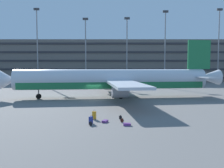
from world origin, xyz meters
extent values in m
plane|color=slate|center=(0.00, 0.00, 0.00)|extent=(600.00, 600.00, 0.00)
cube|color=#605B56|center=(0.00, 54.96, 7.54)|extent=(125.97, 19.11, 15.08)
cube|color=#2D2D33|center=(0.00, 45.30, 1.51)|extent=(124.71, 0.24, 0.70)
cube|color=#2D2D33|center=(0.00, 45.30, 4.52)|extent=(124.71, 0.24, 0.70)
cube|color=#2D2D33|center=(0.00, 45.30, 7.54)|extent=(124.71, 0.24, 0.70)
cube|color=#2D2D33|center=(0.00, 45.30, 10.56)|extent=(124.71, 0.24, 0.70)
cube|color=#2D2D33|center=(0.00, 45.30, 13.57)|extent=(124.71, 0.24, 0.70)
cylinder|color=silver|center=(3.05, 2.09, 3.30)|extent=(33.41, 7.44, 3.52)
cube|color=#1E723F|center=(3.05, 2.09, 2.33)|extent=(32.08, 7.21, 1.13)
cone|color=silver|center=(-14.41, 0.00, 3.30)|extent=(3.20, 3.66, 3.35)
cone|color=silver|center=(20.78, 4.20, 3.56)|extent=(4.53, 3.30, 2.82)
cube|color=#1E723F|center=(18.95, 3.98, 7.70)|extent=(4.24, 0.86, 5.29)
cube|color=silver|center=(18.95, 0.61, 3.74)|extent=(2.41, 5.46, 0.20)
cube|color=silver|center=(18.16, 7.26, 3.74)|extent=(2.41, 5.46, 0.20)
cube|color=silver|center=(5.08, -6.47, 3.03)|extent=(6.02, 14.38, 0.36)
cube|color=silver|center=(3.01, 10.88, 3.03)|extent=(6.02, 14.38, 0.36)
cylinder|color=#9E9EA3|center=(4.29, -4.04, 1.76)|extent=(2.73, 2.22, 1.94)
cylinder|color=#9E9EA3|center=(2.81, 8.33, 1.76)|extent=(2.73, 2.22, 1.94)
cylinder|color=black|center=(-9.48, 0.59, 0.45)|extent=(0.94, 0.45, 0.90)
cylinder|color=slate|center=(-9.48, 0.59, 1.22)|extent=(0.20, 0.20, 1.53)
cylinder|color=black|center=(4.55, 0.76, 0.45)|extent=(0.94, 0.45, 0.90)
cylinder|color=slate|center=(4.55, 0.76, 1.22)|extent=(0.20, 0.20, 1.53)
cylinder|color=black|center=(4.20, 3.73, 0.45)|extent=(0.94, 0.45, 0.90)
cylinder|color=slate|center=(4.20, 3.73, 1.22)|extent=(0.20, 0.20, 1.53)
cylinder|color=gray|center=(-21.74, 40.36, 11.98)|extent=(0.36, 0.36, 23.95)
cube|color=#333338|center=(-21.74, 40.36, 24.30)|extent=(1.80, 0.50, 0.70)
cylinder|color=gray|center=(-5.71, 40.36, 10.40)|extent=(0.36, 0.36, 20.79)
cube|color=#333338|center=(-5.71, 40.36, 21.14)|extent=(1.80, 0.50, 0.70)
cylinder|color=gray|center=(8.01, 40.36, 10.49)|extent=(0.36, 0.36, 20.99)
cube|color=#333338|center=(8.01, 40.36, 21.34)|extent=(1.80, 0.50, 0.70)
cylinder|color=gray|center=(20.65, 40.36, 11.59)|extent=(0.36, 0.36, 23.19)
cube|color=#333338|center=(20.65, 40.36, 23.54)|extent=(1.80, 0.50, 0.70)
cylinder|color=gray|center=(38.42, 40.36, 11.92)|extent=(0.36, 0.36, 23.84)
cube|color=#333338|center=(38.42, 40.36, 24.19)|extent=(1.80, 0.50, 0.70)
cube|color=#72388C|center=(4.47, -17.95, 0.12)|extent=(0.72, 0.47, 0.23)
cube|color=black|center=(4.83, -17.99, 0.12)|extent=(0.05, 0.20, 0.02)
cube|color=navy|center=(1.00, -17.20, 0.38)|extent=(0.40, 0.51, 0.66)
cylinder|color=#333338|center=(0.99, -17.34, 0.77)|extent=(0.02, 0.02, 0.13)
cylinder|color=#333338|center=(1.11, -17.11, 0.77)|extent=(0.02, 0.02, 0.13)
cube|color=black|center=(1.05, -17.23, 0.84)|extent=(0.15, 0.24, 0.02)
cylinder|color=black|center=(0.83, -17.32, 0.03)|extent=(0.05, 0.04, 0.05)
cylinder|color=black|center=(1.02, -16.99, 0.03)|extent=(0.05, 0.04, 0.05)
cylinder|color=black|center=(0.98, -17.40, 0.03)|extent=(0.05, 0.04, 0.05)
cylinder|color=black|center=(1.16, -17.07, 0.03)|extent=(0.05, 0.04, 0.05)
cube|color=#72388C|center=(2.35, -16.58, 0.10)|extent=(0.67, 0.83, 0.21)
cube|color=black|center=(2.22, -16.94, 0.10)|extent=(0.21, 0.11, 0.02)
cube|color=orange|center=(1.18, -15.27, 0.45)|extent=(0.43, 0.30, 0.80)
cylinder|color=#333338|center=(1.30, -15.24, 0.91)|extent=(0.02, 0.02, 0.12)
cylinder|color=#333338|center=(1.09, -15.18, 0.91)|extent=(0.02, 0.02, 0.12)
cube|color=black|center=(1.20, -15.21, 0.97)|extent=(0.21, 0.08, 0.02)
cylinder|color=black|center=(1.31, -15.39, 0.03)|extent=(0.03, 0.05, 0.05)
cylinder|color=black|center=(1.01, -15.31, 0.03)|extent=(0.03, 0.05, 0.05)
cylinder|color=black|center=(1.35, -15.23, 0.03)|extent=(0.03, 0.05, 0.05)
cylinder|color=black|center=(1.05, -15.15, 0.03)|extent=(0.03, 0.05, 0.05)
ellipsoid|color=black|center=(3.95, -15.34, 0.22)|extent=(0.41, 0.39, 0.44)
ellipsoid|color=black|center=(4.01, -15.26, 0.16)|extent=(0.26, 0.23, 0.20)
torus|color=black|center=(3.93, -15.36, 0.45)|extent=(0.07, 0.06, 0.08)
cube|color=black|center=(3.81, -15.36, 0.22)|extent=(0.04, 0.04, 0.38)
cube|color=black|center=(3.97, -15.48, 0.22)|extent=(0.04, 0.04, 0.38)
ellipsoid|color=black|center=(1.03, -17.97, 0.21)|extent=(0.37, 0.39, 0.42)
ellipsoid|color=black|center=(1.11, -18.04, 0.15)|extent=(0.22, 0.23, 0.19)
torus|color=black|center=(1.01, -17.95, 0.43)|extent=(0.06, 0.07, 0.08)
cube|color=black|center=(1.02, -17.84, 0.21)|extent=(0.04, 0.04, 0.36)
cube|color=black|center=(0.90, -17.98, 0.21)|extent=(0.04, 0.04, 0.36)
ellipsoid|color=#592619|center=(4.05, -16.65, 0.21)|extent=(0.39, 0.30, 0.42)
ellipsoid|color=#592619|center=(4.02, -16.56, 0.15)|extent=(0.26, 0.16, 0.19)
torus|color=black|center=(4.06, -16.68, 0.43)|extent=(0.08, 0.04, 0.08)
cube|color=black|center=(3.99, -16.77, 0.21)|extent=(0.04, 0.03, 0.36)
cube|color=black|center=(4.17, -16.71, 0.21)|extent=(0.04, 0.03, 0.36)
camera|label=1|loc=(3.05, -40.31, 5.58)|focal=38.71mm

